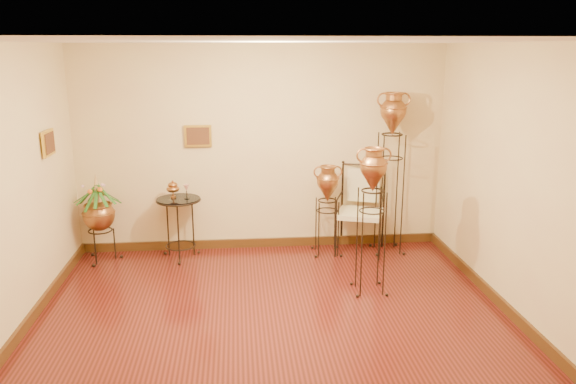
{
  "coord_description": "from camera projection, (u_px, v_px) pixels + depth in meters",
  "views": [
    {
      "loc": [
        -0.34,
        -5.05,
        2.75
      ],
      "look_at": [
        0.25,
        1.3,
        1.1
      ],
      "focal_mm": 35.0,
      "sensor_mm": 36.0,
      "label": 1
    }
  ],
  "objects": [
    {
      "name": "room_shell",
      "position": [
        273.0,
        161.0,
        5.16
      ],
      "size": [
        5.02,
        5.02,
        2.81
      ],
      "color": "beige",
      "rests_on": "ground"
    },
    {
      "name": "armchair",
      "position": [
        360.0,
        210.0,
        7.63
      ],
      "size": [
        0.84,
        0.81,
        1.2
      ],
      "rotation": [
        0.0,
        0.0,
        -0.33
      ],
      "color": "black",
      "rests_on": "ground"
    },
    {
      "name": "side_table",
      "position": [
        180.0,
        227.0,
        7.45
      ],
      "size": [
        0.69,
        0.69,
        1.04
      ],
      "rotation": [
        0.0,
        0.0,
        -0.25
      ],
      "color": "black",
      "rests_on": "ground"
    },
    {
      "name": "amphora_short",
      "position": [
        327.0,
        209.0,
        7.58
      ],
      "size": [
        0.48,
        0.48,
        1.25
      ],
      "rotation": [
        0.0,
        0.0,
        -0.33
      ],
      "color": "black",
      "rests_on": "ground"
    },
    {
      "name": "amphora_mid",
      "position": [
        371.0,
        220.0,
        6.32
      ],
      "size": [
        0.38,
        0.38,
        1.71
      ],
      "rotation": [
        0.0,
        0.0,
        -0.0
      ],
      "color": "black",
      "rests_on": "ground"
    },
    {
      "name": "planter_urn",
      "position": [
        99.0,
        212.0,
        7.3
      ],
      "size": [
        0.81,
        0.81,
        1.21
      ],
      "rotation": [
        0.0,
        0.0,
        0.32
      ],
      "color": "black",
      "rests_on": "ground"
    },
    {
      "name": "amphora_tall",
      "position": [
        390.0,
        172.0,
        7.53
      ],
      "size": [
        0.45,
        0.45,
        2.21
      ],
      "rotation": [
        0.0,
        0.0,
        -0.05
      ],
      "color": "black",
      "rests_on": "ground"
    },
    {
      "name": "ground",
      "position": [
        275.0,
        332.0,
        5.59
      ],
      "size": [
        5.0,
        5.0,
        0.0
      ],
      "primitive_type": "plane",
      "color": "#5B1915",
      "rests_on": "ground"
    }
  ]
}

